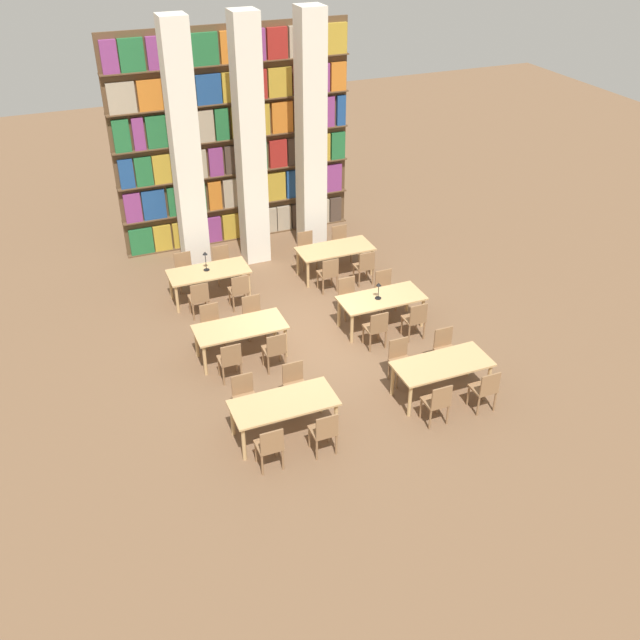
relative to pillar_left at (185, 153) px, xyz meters
The scene contains 37 objects.
ground_plane 5.36m from the pillar_left, 69.47° to the right, with size 40.00×40.00×0.00m, color brown.
bookshelf_bank 2.09m from the pillar_left, 40.45° to the left, with size 6.17×0.35×5.50m.
pillar_left is the anchor object (origin of this frame).
pillar_center 1.56m from the pillar_left, ahead, with size 0.62×0.62×6.00m.
pillar_right 3.12m from the pillar_left, ahead, with size 0.62×0.62×6.00m.
reading_table_0 7.15m from the pillar_left, 90.60° to the right, with size 1.85×0.85×0.73m.
chair_0 7.90m from the pillar_left, 94.37° to the right, with size 0.42×0.40×0.89m.
chair_1 6.58m from the pillar_left, 95.39° to the right, with size 0.42×0.40×0.89m.
chair_2 7.89m from the pillar_left, 86.93° to the right, with size 0.42×0.40×0.89m.
chair_3 6.56m from the pillar_left, 86.21° to the right, with size 0.42×0.40×0.89m.
reading_table_1 7.82m from the pillar_left, 65.67° to the right, with size 1.85×0.85×0.73m.
chair_4 8.32m from the pillar_left, 71.06° to the right, with size 0.42×0.40×0.89m.
chair_5 7.07m from the pillar_left, 67.08° to the right, with size 0.42×0.40×0.89m.
chair_6 8.68m from the pillar_left, 64.50° to the right, with size 0.42×0.40×0.89m.
chair_7 7.49m from the pillar_left, 59.55° to the right, with size 0.42×0.40×0.89m.
reading_table_2 4.76m from the pillar_left, 91.03° to the right, with size 1.85×0.85×0.73m.
chair_8 5.48m from the pillar_left, 95.89° to the right, with size 0.42×0.40×0.89m.
chair_9 4.28m from the pillar_left, 98.29° to the right, with size 0.42×0.40×0.89m.
chair_10 5.48m from the pillar_left, 85.06° to the right, with size 0.42×0.40×0.89m.
chair_11 4.28m from the pillar_left, 83.04° to the right, with size 0.42×0.40×0.89m.
reading_table_3 5.71m from the pillar_left, 53.54° to the right, with size 1.85×0.85×0.73m.
chair_12 6.10m from the pillar_left, 61.71° to the right, with size 0.42×0.40×0.89m.
chair_13 5.03m from the pillar_left, 52.87° to the right, with size 0.42×0.40×0.89m.
chair_14 6.54m from the pillar_left, 54.05° to the right, with size 0.42×0.40×0.89m.
chair_15 5.56m from the pillar_left, 44.43° to the right, with size 0.42×0.40×0.89m.
desk_lamp_0 5.54m from the pillar_left, 54.42° to the right, with size 0.14×0.14×0.39m.
reading_table_4 2.84m from the pillar_left, 92.27° to the right, with size 1.85×0.85×0.73m.
chair_16 3.44m from the pillar_left, 101.78° to the right, with size 0.42×0.40×0.89m.
chair_17 2.71m from the pillar_left, 118.42° to the right, with size 0.42×0.40×0.89m.
chair_18 3.44m from the pillar_left, 79.00° to the right, with size 0.42×0.40×0.89m.
chair_19 2.70m from the pillar_left, 63.24° to the right, with size 0.42×0.40×0.89m.
desk_lamp_1 2.49m from the pillar_left, 93.54° to the right, with size 0.14×0.14×0.47m.
reading_table_5 4.21m from the pillar_left, 27.67° to the right, with size 1.85×0.85×0.73m.
chair_20 4.32m from the pillar_left, 41.57° to the right, with size 0.42×0.40×0.89m.
chair_21 3.75m from the pillar_left, 19.21° to the right, with size 0.42×0.40×0.89m.
chair_22 4.95m from the pillar_left, 33.15° to the right, with size 0.42×0.40×0.89m.
chair_23 4.46m from the pillar_left, 14.39° to the right, with size 0.42×0.40×0.89m.
Camera 1 is at (-4.69, -11.78, 8.53)m, focal length 40.00 mm.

